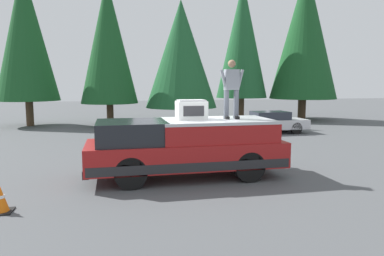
% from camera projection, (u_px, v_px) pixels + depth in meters
% --- Properties ---
extents(ground_plane, '(90.00, 90.00, 0.00)m').
position_uv_depth(ground_plane, '(194.00, 172.00, 10.81)').
color(ground_plane, '#4C4F51').
extents(pickup_truck, '(2.01, 5.54, 1.65)m').
position_uv_depth(pickup_truck, '(186.00, 147.00, 10.19)').
color(pickup_truck, maroon).
rests_on(pickup_truck, ground).
extents(compressor_unit, '(0.65, 0.84, 0.56)m').
position_uv_depth(compressor_unit, '(191.00, 110.00, 10.24)').
color(compressor_unit, silver).
rests_on(compressor_unit, pickup_truck).
extents(person_on_truck_bed, '(0.29, 0.72, 1.69)m').
position_uv_depth(person_on_truck_bed, '(232.00, 88.00, 10.29)').
color(person_on_truck_bed, '#4C515B').
rests_on(person_on_truck_bed, pickup_truck).
extents(parked_car_silver, '(1.64, 4.10, 1.16)m').
position_uv_depth(parked_car_silver, '(269.00, 122.00, 19.33)').
color(parked_car_silver, silver).
rests_on(parked_car_silver, ground).
extents(traffic_cone, '(0.47, 0.47, 0.62)m').
position_uv_depth(traffic_cone, '(0.00, 199.00, 7.44)').
color(traffic_cone, black).
rests_on(traffic_cone, ground).
extents(conifer_far_left, '(4.78, 4.78, 10.94)m').
position_uv_depth(conifer_far_left, '(305.00, 33.00, 25.78)').
color(conifer_far_left, '#4C3826').
rests_on(conifer_far_left, ground).
extents(conifer_left, '(3.67, 3.67, 9.98)m').
position_uv_depth(conifer_left, '(242.00, 40.00, 25.77)').
color(conifer_left, '#4C3826').
rests_on(conifer_left, ground).
extents(conifer_center_left, '(4.71, 4.71, 8.05)m').
position_uv_depth(conifer_center_left, '(181.00, 54.00, 23.46)').
color(conifer_center_left, '#4C3826').
rests_on(conifer_center_left, ground).
extents(conifer_center_right, '(3.55, 3.55, 9.11)m').
position_uv_depth(conifer_center_right, '(108.00, 41.00, 22.23)').
color(conifer_center_right, '#4C3826').
rests_on(conifer_center_right, ground).
extents(conifer_right, '(3.77, 3.77, 9.78)m').
position_uv_depth(conifer_right, '(25.00, 34.00, 21.91)').
color(conifer_right, '#4C3826').
rests_on(conifer_right, ground).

